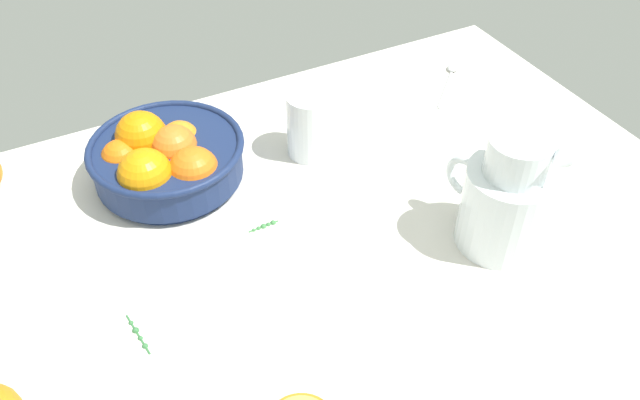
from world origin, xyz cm
name	(u,v)px	position (x,y,z in cm)	size (l,w,h in cm)	color
ground_plane	(337,242)	(0.00, 0.00, -1.50)	(120.14, 90.34, 3.00)	silver
fruit_bowl	(165,159)	(-18.98, 23.98, 4.92)	(25.45, 25.45, 11.52)	navy
juice_pitcher	(505,205)	(21.24, -11.86, 7.13)	(13.13, 17.60, 19.52)	white
second_glass	(311,127)	(5.75, 20.49, 5.29)	(8.18, 8.18, 11.67)	white
spoon	(449,78)	(41.30, 28.77, 0.43)	(13.02, 12.59, 1.00)	silver
herb_sprig_0	(138,334)	(-32.32, -4.27, 0.26)	(1.38, 7.61, 0.95)	#36723E
herb_sprig_1	(265,225)	(-9.01, 6.90, 0.28)	(5.02, 0.98, 0.93)	#3F8244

